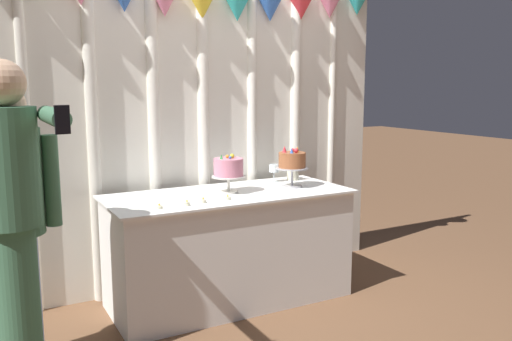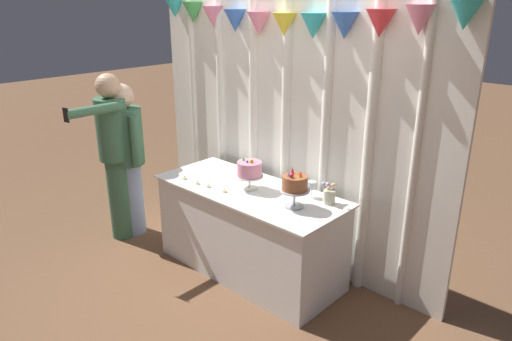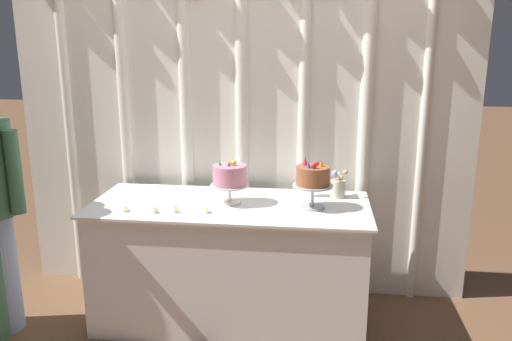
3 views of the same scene
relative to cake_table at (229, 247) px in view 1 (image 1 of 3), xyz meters
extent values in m
plane|color=brown|center=(0.00, -0.10, -0.40)|extent=(24.00, 24.00, 0.00)
cube|color=white|center=(0.00, 0.49, 0.89)|extent=(3.17, 0.04, 2.58)
cylinder|color=white|center=(-1.25, 0.47, 0.89)|extent=(0.07, 0.07, 2.58)
cylinder|color=white|center=(-0.82, 0.47, 0.89)|extent=(0.09, 0.09, 2.58)
cylinder|color=white|center=(-0.38, 0.47, 0.89)|extent=(0.09, 0.09, 2.58)
cylinder|color=white|center=(0.01, 0.47, 0.89)|extent=(0.09, 0.09, 2.58)
cylinder|color=white|center=(0.43, 0.47, 0.89)|extent=(0.08, 0.08, 2.58)
cylinder|color=white|center=(0.84, 0.47, 0.89)|extent=(0.09, 0.09, 2.58)
cylinder|color=white|center=(1.23, 0.47, 0.89)|extent=(0.06, 0.06, 2.58)
cone|color=pink|center=(-0.29, 0.43, 1.73)|extent=(0.21, 0.21, 0.20)
cone|color=yellow|center=(0.00, 0.43, 1.72)|extent=(0.21, 0.21, 0.20)
cone|color=#2DB2B7|center=(0.29, 0.43, 1.73)|extent=(0.21, 0.21, 0.20)
cone|color=blue|center=(0.58, 0.43, 1.74)|extent=(0.21, 0.21, 0.20)
cone|color=#DB333D|center=(0.87, 0.43, 1.77)|extent=(0.21, 0.21, 0.20)
cone|color=pink|center=(1.16, 0.43, 1.80)|extent=(0.21, 0.21, 0.20)
cone|color=#2DB2B7|center=(1.44, 0.43, 1.84)|extent=(0.21, 0.21, 0.20)
cube|color=white|center=(0.00, 0.00, -0.01)|extent=(1.68, 0.68, 0.78)
cube|color=white|center=(0.00, 0.00, 0.39)|extent=(1.73, 0.73, 0.01)
cylinder|color=silver|center=(0.00, 0.01, 0.40)|extent=(0.13, 0.13, 0.01)
cylinder|color=silver|center=(0.00, 0.01, 0.46)|extent=(0.02, 0.02, 0.10)
cylinder|color=silver|center=(0.00, 0.01, 0.52)|extent=(0.24, 0.24, 0.01)
cylinder|color=pink|center=(0.00, 0.01, 0.58)|extent=(0.21, 0.21, 0.12)
sphere|color=yellow|center=(0.03, 0.00, 0.66)|extent=(0.03, 0.03, 0.03)
sphere|color=orange|center=(0.00, 0.02, 0.66)|extent=(0.02, 0.02, 0.02)
cone|color=green|center=(-0.06, 0.00, 0.66)|extent=(0.02, 0.02, 0.03)
sphere|color=blue|center=(0.00, -0.02, 0.65)|extent=(0.02, 0.02, 0.02)
cylinder|color=#B2B2B7|center=(0.51, -0.02, 0.40)|extent=(0.15, 0.15, 0.01)
cylinder|color=#B2B2B7|center=(0.51, -0.02, 0.47)|extent=(0.02, 0.02, 0.12)
cylinder|color=#B2B2B7|center=(0.51, -0.02, 0.54)|extent=(0.24, 0.24, 0.01)
cylinder|color=#995633|center=(0.51, -0.02, 0.60)|extent=(0.20, 0.20, 0.11)
cone|color=orange|center=(0.56, -0.02, 0.68)|extent=(0.03, 0.03, 0.04)
sphere|color=#DB333D|center=(0.53, 0.01, 0.67)|extent=(0.03, 0.03, 0.03)
cone|color=#DB333D|center=(0.46, 0.01, 0.68)|extent=(0.03, 0.03, 0.05)
cone|color=blue|center=(0.48, -0.06, 0.68)|extent=(0.03, 0.03, 0.04)
sphere|color=#DB333D|center=(0.51, -0.07, 0.68)|extent=(0.04, 0.04, 0.04)
cylinder|color=silver|center=(0.50, 0.22, 0.40)|extent=(0.06, 0.06, 0.00)
cylinder|color=silver|center=(0.50, 0.22, 0.44)|extent=(0.01, 0.01, 0.08)
cylinder|color=silver|center=(0.50, 0.22, 0.51)|extent=(0.08, 0.08, 0.06)
cylinder|color=beige|center=(0.67, 0.22, 0.45)|extent=(0.10, 0.10, 0.11)
sphere|color=#CC9EC6|center=(0.69, 0.24, 0.52)|extent=(0.03, 0.03, 0.03)
sphere|color=silver|center=(0.64, 0.17, 0.57)|extent=(0.03, 0.03, 0.03)
sphere|color=#CC9EC6|center=(0.65, 0.22, 0.55)|extent=(0.04, 0.04, 0.04)
sphere|color=white|center=(0.68, 0.27, 0.54)|extent=(0.03, 0.03, 0.03)
sphere|color=#E5C666|center=(0.69, 0.18, 0.54)|extent=(0.03, 0.03, 0.03)
sphere|color=#E5C666|center=(0.71, 0.20, 0.57)|extent=(0.03, 0.03, 0.03)
cylinder|color=beige|center=(-0.59, -0.23, 0.41)|extent=(0.04, 0.04, 0.02)
sphere|color=#F9CC4C|center=(-0.59, -0.23, 0.42)|extent=(0.01, 0.01, 0.01)
cylinder|color=beige|center=(-0.41, -0.23, 0.41)|extent=(0.04, 0.04, 0.02)
sphere|color=#F9CC4C|center=(-0.41, -0.23, 0.43)|extent=(0.01, 0.01, 0.01)
cylinder|color=beige|center=(-0.29, -0.21, 0.41)|extent=(0.04, 0.04, 0.02)
sphere|color=#F9CC4C|center=(-0.29, -0.21, 0.43)|extent=(0.01, 0.01, 0.01)
cylinder|color=beige|center=(-0.10, -0.19, 0.41)|extent=(0.04, 0.04, 0.02)
sphere|color=#F9CC4C|center=(-0.10, -0.19, 0.42)|extent=(0.01, 0.01, 0.01)
cylinder|color=#93ADD6|center=(-1.42, -0.28, -0.02)|extent=(0.28, 0.28, 0.77)
cylinder|color=#3D6B4C|center=(-1.42, -0.28, 0.65)|extent=(0.39, 0.39, 0.56)
sphere|color=beige|center=(-1.42, -0.28, 1.05)|extent=(0.24, 0.24, 0.24)
cube|color=#664C84|center=(-1.42, -0.44, 0.68)|extent=(0.04, 0.01, 0.36)
cylinder|color=#3D6B4C|center=(-1.21, -0.31, 0.64)|extent=(0.08, 0.08, 0.50)
cylinder|color=#3D6B4C|center=(-1.42, -0.41, 0.02)|extent=(0.23, 0.23, 0.84)
cylinder|color=#3D6B4C|center=(-1.42, -0.41, 0.75)|extent=(0.31, 0.31, 0.61)
sphere|color=tan|center=(-1.42, -0.41, 1.16)|extent=(0.23, 0.23, 0.23)
cylinder|color=#3D6B4C|center=(-1.23, -0.67, 1.01)|extent=(0.08, 0.53, 0.08)
cube|color=black|center=(-1.23, -0.94, 1.01)|extent=(0.06, 0.02, 0.12)
camera|label=1|loc=(-1.59, -3.32, 1.16)|focal=37.32mm
camera|label=2|loc=(2.60, -2.71, 1.95)|focal=33.32mm
camera|label=3|loc=(0.53, -2.99, 1.38)|focal=35.94mm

